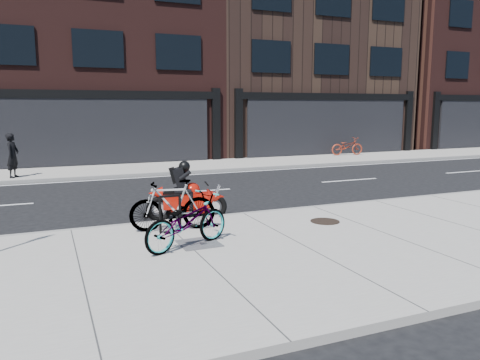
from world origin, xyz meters
name	(u,v)px	position (x,y,z in m)	size (l,w,h in m)	color
ground	(216,203)	(0.00, 0.00, 0.00)	(120.00, 120.00, 0.00)	black
sidewalk_near	(307,251)	(0.00, -5.00, 0.07)	(60.00, 6.00, 0.13)	gray
sidewalk_far	(156,168)	(0.00, 7.75, 0.07)	(60.00, 3.50, 0.13)	gray
building_center	(86,19)	(-2.00, 14.50, 7.25)	(12.00, 10.00, 14.50)	black
building_mideast	(287,50)	(10.00, 14.50, 6.25)	(12.00, 10.00, 12.50)	black
building_east	(433,54)	(22.00, 14.50, 6.50)	(10.00, 10.00, 13.00)	black
bike_rack	(170,210)	(-2.09, -2.97, 0.60)	(0.47, 0.06, 0.79)	black
bicycle_front	(187,221)	(-2.07, -4.13, 0.63)	(0.66, 1.89, 0.99)	gray
bicycle_rear	(173,205)	(-2.00, -2.85, 0.67)	(0.51, 1.80, 1.08)	gray
motorcycle	(190,196)	(-1.24, -1.62, 0.59)	(1.94, 0.74, 1.46)	black
pedestrian	(13,155)	(-5.51, 6.68, 0.95)	(0.60, 0.39, 1.64)	black
bicycle_far	(347,146)	(10.60, 8.64, 0.60)	(0.63, 1.81, 0.95)	maroon
manhole_cover	(325,221)	(1.39, -3.46, 0.14)	(0.66, 0.66, 0.01)	black
utility_grate	(199,243)	(-1.80, -4.00, 0.14)	(0.75, 0.75, 0.01)	#525255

